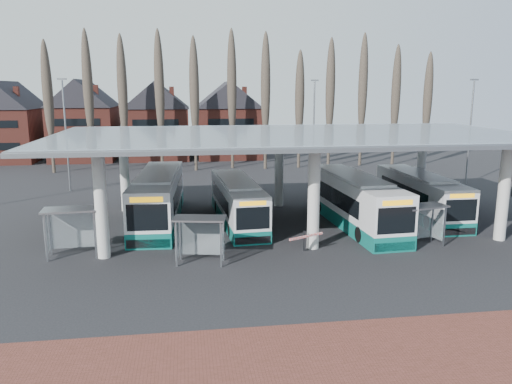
{
  "coord_description": "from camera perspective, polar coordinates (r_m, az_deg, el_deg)",
  "views": [
    {
      "loc": [
        -7.26,
        -25.08,
        9.3
      ],
      "look_at": [
        -2.76,
        7.0,
        2.55
      ],
      "focal_mm": 35.0,
      "sensor_mm": 36.0,
      "label": 1
    }
  ],
  "objects": [
    {
      "name": "bus_1",
      "position": [
        35.14,
        -2.15,
        -1.16
      ],
      "size": [
        3.07,
        11.12,
        3.05
      ],
      "rotation": [
        0.0,
        0.0,
        0.07
      ],
      "color": "silver",
      "rests_on": "ground"
    },
    {
      "name": "shelter_2",
      "position": [
        31.35,
        18.43,
        -2.63
      ],
      "size": [
        2.95,
        1.94,
        2.52
      ],
      "rotation": [
        0.0,
        0.0,
        0.23
      ],
      "color": "gray",
      "rests_on": "ground"
    },
    {
      "name": "bus_3",
      "position": [
        39.04,
        18.21,
        -0.38
      ],
      "size": [
        2.44,
        11.27,
        3.13
      ],
      "rotation": [
        0.0,
        0.0,
        -0.0
      ],
      "color": "silver",
      "rests_on": "ground"
    },
    {
      "name": "shelter_1",
      "position": [
        27.02,
        -6.39,
        -4.27
      ],
      "size": [
        2.97,
        1.87,
        2.57
      ],
      "rotation": [
        0.0,
        0.0,
        -0.19
      ],
      "color": "gray",
      "rests_on": "ground"
    },
    {
      "name": "bus_0",
      "position": [
        35.86,
        -11.06,
        -0.73
      ],
      "size": [
        3.37,
        12.87,
        3.54
      ],
      "rotation": [
        0.0,
        0.0,
        -0.05
      ],
      "color": "silver",
      "rests_on": "ground"
    },
    {
      "name": "lamp_post_a",
      "position": [
        48.45,
        -20.89,
        6.31
      ],
      "size": [
        0.8,
        0.16,
        10.17
      ],
      "color": "slate",
      "rests_on": "ground"
    },
    {
      "name": "station_canopy",
      "position": [
        34.06,
        4.4,
        5.64
      ],
      "size": [
        32.0,
        16.0,
        6.34
      ],
      "color": "beige",
      "rests_on": "ground"
    },
    {
      "name": "townhouse_row",
      "position": [
        69.68,
        -15.14,
        8.61
      ],
      "size": [
        36.8,
        10.3,
        12.25
      ],
      "color": "maroon",
      "rests_on": "ground"
    },
    {
      "name": "barrier",
      "position": [
        28.78,
        5.7,
        -5.19
      ],
      "size": [
        2.2,
        1.16,
        1.2
      ],
      "rotation": [
        0.0,
        0.0,
        0.45
      ],
      "color": "black",
      "rests_on": "ground"
    },
    {
      "name": "shelter_0",
      "position": [
        29.75,
        -20.32,
        -3.14
      ],
      "size": [
        3.09,
        1.7,
        2.78
      ],
      "rotation": [
        0.0,
        0.0,
        0.07
      ],
      "color": "gray",
      "rests_on": "ground"
    },
    {
      "name": "ground",
      "position": [
        27.71,
        7.77,
        -7.94
      ],
      "size": [
        140.0,
        140.0,
        0.0
      ],
      "primitive_type": "plane",
      "color": "black",
      "rests_on": "ground"
    },
    {
      "name": "poplar_row",
      "position": [
        58.53,
        -0.87,
        11.26
      ],
      "size": [
        45.1,
        1.1,
        14.5
      ],
      "color": "#473D33",
      "rests_on": "ground"
    },
    {
      "name": "lamp_post_b",
      "position": [
        52.92,
        6.61,
        7.4
      ],
      "size": [
        0.8,
        0.16,
        10.17
      ],
      "color": "slate",
      "rests_on": "ground"
    },
    {
      "name": "lamp_post_c",
      "position": [
        52.83,
        23.27,
        6.52
      ],
      "size": [
        0.8,
        0.16,
        10.17
      ],
      "color": "slate",
      "rests_on": "ground"
    },
    {
      "name": "bus_2",
      "position": [
        35.13,
        11.13,
        -1.06
      ],
      "size": [
        3.37,
        12.6,
        3.46
      ],
      "rotation": [
        0.0,
        0.0,
        0.06
      ],
      "color": "silver",
      "rests_on": "ground"
    }
  ]
}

